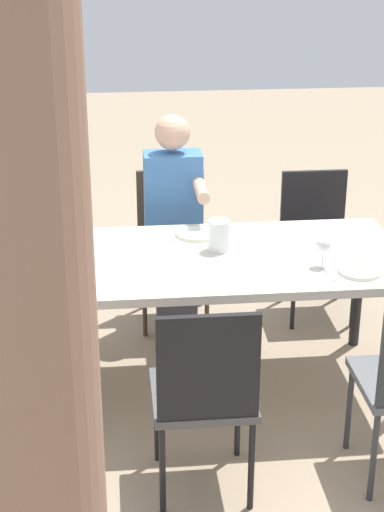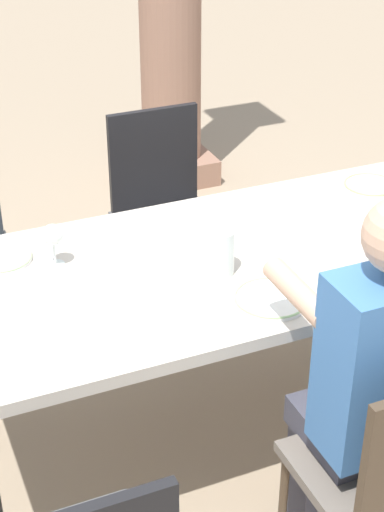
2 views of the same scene
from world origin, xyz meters
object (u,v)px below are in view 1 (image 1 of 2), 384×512
Objects in this scene: chair_mid_south at (172,237)px; dining_table at (203,268)px; stone_column_centre at (20,395)px; plate_0 at (360,271)px; plate_1 at (198,233)px; chair_west_south at (316,234)px; plate_2 at (51,284)px; wine_glass_0 at (324,245)px; water_pitcher at (219,237)px; diner_man_white at (174,220)px; chair_mid_north at (205,390)px.

dining_table is at bearing 96.08° from chair_mid_south.
plate_0 is at bearing -125.73° from stone_column_centre.
stone_column_centre is at bearing 75.20° from plate_1.
plate_0 is at bearing 141.34° from plate_1.
chair_mid_south is (0.92, -0.00, 0.01)m from chair_west_south.
stone_column_centre is 2.70m from plate_1.
plate_2 is at bearing -0.18° from plate_0.
dining_table is at bearing -159.77° from plate_2.
plate_1 is at bearing -104.80° from stone_column_centre.
wine_glass_0 is (0.16, -0.10, 0.10)m from plate_0.
wine_glass_0 is at bearing -121.20° from stone_column_centre.
chair_mid_south reaches higher than chair_west_south.
water_pitcher is at bearing 111.25° from plate_1.
chair_mid_south is 0.70× the size of diner_man_white.
plate_0 is at bearing 158.88° from dining_table.
chair_west_south is 5.84× the size of wine_glass_0.
water_pitcher reaches higher than chair_mid_south.
plate_0 is 0.94m from plate_1.
dining_table is at bearing -17.77° from wine_glass_0.
dining_table is 0.72m from diner_man_white.
chair_west_south is at bearing -102.96° from wine_glass_0.
chair_west_south reaches higher than dining_table.
plate_0 is 0.74m from water_pitcher.
wine_glass_0 is 1.34m from plate_2.
wine_glass_0 is at bearing 139.62° from plate_1.
plate_1 is at bearing 99.32° from chair_mid_south.
stone_column_centre is (1.49, 3.13, 0.89)m from chair_west_south.
chair_mid_south is 4.53× the size of plate_0.
plate_0 is (-0.73, 0.28, 0.07)m from dining_table.
plate_0 and plate_1 have the same top height.
chair_west_south is 3.78× the size of plate_1.
water_pitcher is at bearing 102.73° from chair_mid_south.
chair_mid_south is at bearing -100.39° from stone_column_centre.
wine_glass_0 is 0.95× the size of water_pitcher.
plate_0 is (-1.40, -1.95, -0.63)m from stone_column_centre.
plate_2 is at bearing 37.45° from plate_1.
chair_mid_south reaches higher than wine_glass_0.
wine_glass_0 is 0.55m from water_pitcher.
stone_column_centre reaches higher than water_pitcher.
stone_column_centre is at bearing 64.52° from chair_west_south.
dining_table is 0.18m from water_pitcher.
plate_0 is (-0.83, 1.18, 0.25)m from chair_mid_south.
stone_column_centre is (0.57, 1.34, 0.86)m from chair_mid_north.
diner_man_white is 6.32× the size of plate_2.
chair_mid_south is 5.74× the size of water_pitcher.
chair_mid_north is 1.70m from stone_column_centre.
plate_0 reaches higher than dining_table.
chair_mid_north is 1.61m from diner_man_white.
stone_column_centre reaches higher than wine_glass_0.
plate_1 is 1.46× the size of water_pitcher.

